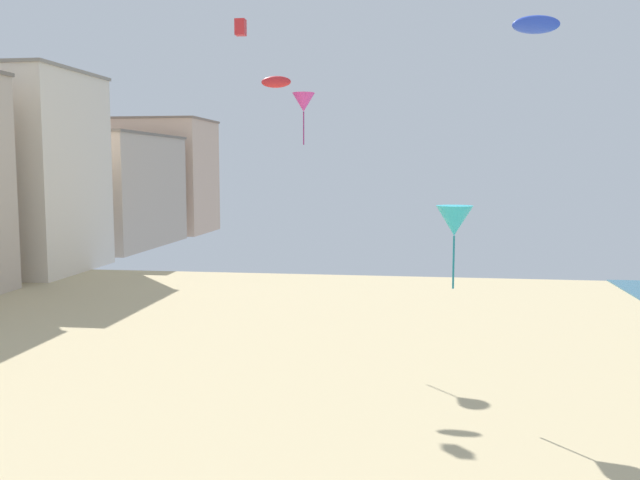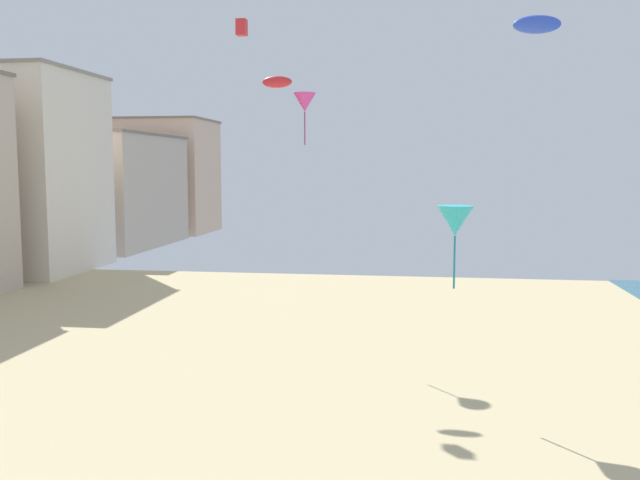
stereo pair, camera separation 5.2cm
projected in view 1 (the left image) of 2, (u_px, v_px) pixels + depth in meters
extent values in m
cube|color=#C6B29E|center=(97.00, 192.00, 84.47)|extent=(15.75, 20.61, 13.53)
cube|color=slate|center=(95.00, 135.00, 83.74)|extent=(16.07, 21.02, 0.30)
cube|color=beige|center=(154.00, 177.00, 102.64)|extent=(16.59, 12.83, 16.56)
cube|color=#89715E|center=(152.00, 120.00, 101.75)|extent=(16.93, 13.09, 0.30)
cone|color=#2DB7CC|center=(454.00, 221.00, 27.99)|extent=(1.51, 1.51, 1.24)
cylinder|color=teal|center=(454.00, 262.00, 28.18)|extent=(0.08, 0.08, 2.20)
ellipsoid|color=blue|center=(536.00, 25.00, 27.43)|extent=(1.89, 0.52, 0.73)
ellipsoid|color=red|center=(276.00, 82.00, 35.91)|extent=(1.59, 0.44, 0.62)
cube|color=red|center=(241.00, 27.00, 36.55)|extent=(0.54, 0.54, 0.85)
cone|color=#DB3D9E|center=(304.00, 102.00, 38.83)|extent=(1.29, 1.29, 1.06)
cylinder|color=#992A6E|center=(304.00, 128.00, 38.98)|extent=(0.07, 0.07, 1.88)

